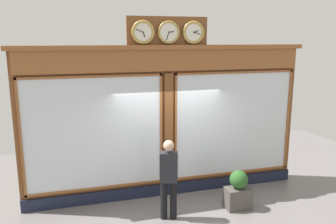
% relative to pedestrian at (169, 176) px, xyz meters
% --- Properties ---
extents(shop_facade, '(6.72, 0.42, 4.14)m').
position_rel_pedestrian_xyz_m(shop_facade, '(-0.31, -1.24, 0.86)').
color(shop_facade, brown).
rests_on(shop_facade, ground_plane).
extents(pedestrian, '(0.41, 0.31, 1.69)m').
position_rel_pedestrian_xyz_m(pedestrian, '(0.00, 0.00, 0.00)').
color(pedestrian, black).
rests_on(pedestrian, ground_plane).
extents(planter_box, '(0.56, 0.36, 0.47)m').
position_rel_pedestrian_xyz_m(planter_box, '(-1.59, -0.02, -0.70)').
color(planter_box, '#4C4742').
rests_on(planter_box, ground_plane).
extents(planter_shrub, '(0.40, 0.40, 0.40)m').
position_rel_pedestrian_xyz_m(planter_shrub, '(-1.59, -0.02, -0.26)').
color(planter_shrub, '#285623').
rests_on(planter_shrub, planter_box).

